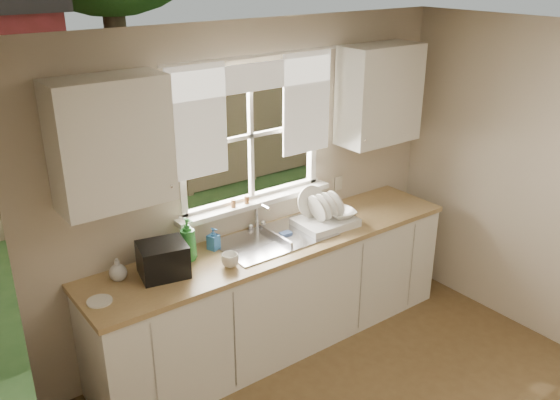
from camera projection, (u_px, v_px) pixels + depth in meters
room_walls at (478, 304)px, 3.05m from camera, size 3.62×4.02×2.50m
ceiling at (502, 53)px, 2.62m from camera, size 3.60×4.00×0.02m
window at (252, 157)px, 4.49m from camera, size 1.38×0.16×1.06m
curtains at (255, 100)px, 4.28m from camera, size 1.50×0.03×0.81m
base_cabinets at (278, 295)px, 4.65m from camera, size 3.00×0.62×0.87m
countertop at (278, 243)px, 4.48m from camera, size 3.04×0.65×0.04m
upper_cabinet_left at (111, 143)px, 3.59m from camera, size 0.70×0.33×0.80m
upper_cabinet_right at (379, 94)px, 4.86m from camera, size 0.70×0.33×0.80m
wall_outlet at (338, 183)px, 5.12m from camera, size 0.08×0.01×0.12m
sill_jars at (240, 202)px, 4.47m from camera, size 0.16×0.04×0.06m
sink at (275, 247)px, 4.52m from camera, size 0.88×0.52×0.40m
dish_rack at (325, 218)px, 4.69m from camera, size 0.47×0.37×0.31m
bowl at (341, 214)px, 4.72m from camera, size 0.27×0.27×0.06m
soap_bottle_a at (188, 239)px, 4.13m from camera, size 0.14×0.14×0.32m
soap_bottle_b at (213, 239)px, 4.31m from camera, size 0.10×0.10×0.17m
soap_bottle_c at (118, 269)px, 3.90m from camera, size 0.12×0.12×0.15m
saucer at (100, 301)px, 3.67m from camera, size 0.16×0.16×0.01m
cup at (230, 260)px, 4.08m from camera, size 0.15×0.15×0.10m
black_appliance at (163, 259)px, 3.95m from camera, size 0.36×0.33×0.23m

